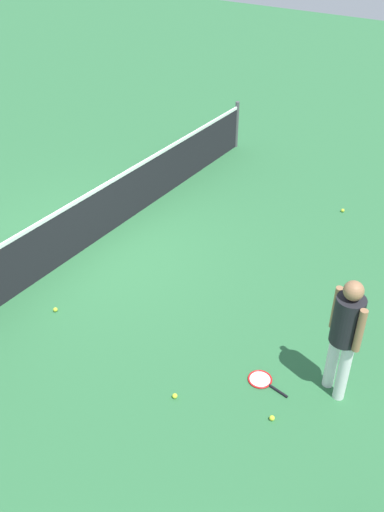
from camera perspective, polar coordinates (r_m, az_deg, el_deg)
ground_plane at (r=9.78m, az=-10.36°, el=1.18°), size 40.00×40.00×0.00m
court_net at (r=9.52m, az=-10.67°, el=3.69°), size 10.09×0.09×1.07m
player_near_side at (r=6.65m, az=15.47°, el=-7.35°), size 0.47×0.49×1.70m
tennis_racket_near_player at (r=7.28m, az=7.18°, el=-12.56°), size 0.36×0.60×0.03m
tennis_ball_near_player at (r=8.43m, az=-13.86°, el=-5.36°), size 0.07×0.07×0.07m
tennis_ball_by_net at (r=7.03m, az=-1.78°, el=-14.18°), size 0.07×0.07×0.07m
tennis_ball_midcourt at (r=10.93m, az=15.22°, el=4.54°), size 0.07×0.07×0.07m
tennis_ball_baseline at (r=6.88m, az=8.22°, el=-16.15°), size 0.07×0.07×0.07m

